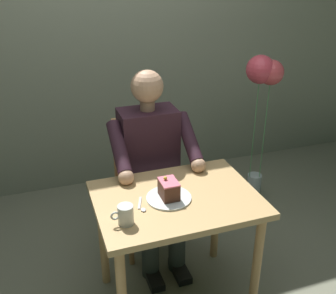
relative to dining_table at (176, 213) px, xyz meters
The scene contains 9 objects.
cafe_rear_panel 1.83m from the dining_table, 90.00° to the right, with size 6.40×0.12×3.00m, color gray.
dining_table is the anchor object (origin of this frame).
chair 0.63m from the dining_table, 90.00° to the right, with size 0.42×0.42×0.90m.
seated_person 0.45m from the dining_table, 90.00° to the right, with size 0.53×0.58×1.27m.
dessert_plate 0.12m from the dining_table, ahead, with size 0.24×0.24×0.01m, color white.
cake_slice 0.17m from the dining_table, ahead, with size 0.09×0.12×0.12m.
coffee_cup 0.38m from the dining_table, 24.77° to the left, with size 0.11×0.08×0.10m.
dessert_spoon 0.23m from the dining_table, 10.05° to the left, with size 0.05×0.14×0.01m.
balloon_display 1.32m from the dining_table, 140.83° to the right, with size 0.28×0.23×1.23m.
Camera 1 is at (0.63, 1.68, 1.86)m, focal length 42.29 mm.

